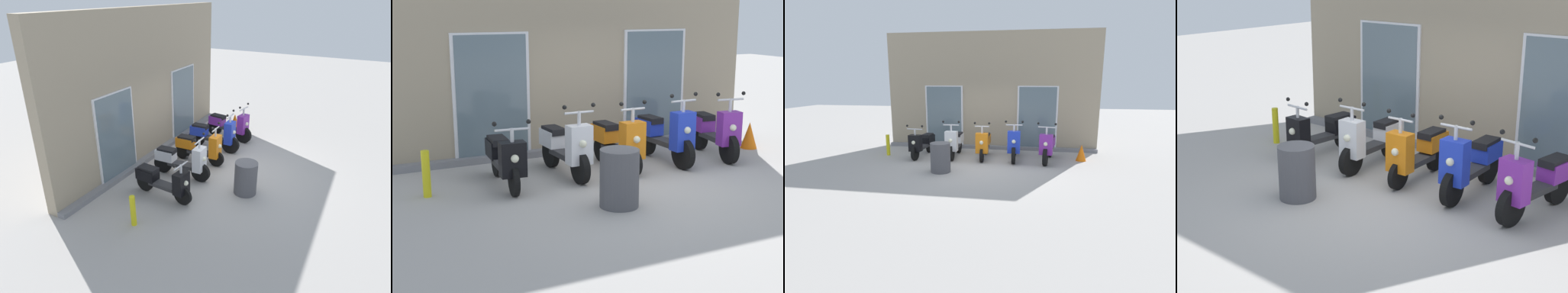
% 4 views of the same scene
% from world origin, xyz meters
% --- Properties ---
extents(ground_plane, '(40.00, 40.00, 0.00)m').
position_xyz_m(ground_plane, '(0.00, 0.00, 0.00)').
color(ground_plane, '#A8A39E').
extents(storefront_facade, '(7.65, 0.50, 4.18)m').
position_xyz_m(storefront_facade, '(0.00, 2.64, 2.02)').
color(storefront_facade, gray).
rests_on(storefront_facade, ground_plane).
extents(scooter_black, '(0.57, 1.60, 1.13)m').
position_xyz_m(scooter_black, '(-2.04, 0.90, 0.46)').
color(scooter_black, black).
rests_on(scooter_black, ground_plane).
extents(scooter_white, '(0.57, 1.65, 1.27)m').
position_xyz_m(scooter_white, '(-0.95, 1.00, 0.48)').
color(scooter_white, black).
rests_on(scooter_white, ground_plane).
extents(scooter_orange, '(0.51, 1.53, 1.25)m').
position_xyz_m(scooter_orange, '(0.02, 0.97, 0.49)').
color(scooter_orange, black).
rests_on(scooter_orange, ground_plane).
extents(scooter_blue, '(0.56, 1.69, 1.32)m').
position_xyz_m(scooter_blue, '(1.00, 0.98, 0.50)').
color(scooter_blue, black).
rests_on(scooter_blue, ground_plane).
extents(scooter_purple, '(0.64, 1.67, 1.28)m').
position_xyz_m(scooter_purple, '(2.05, 0.92, 0.48)').
color(scooter_purple, black).
rests_on(scooter_purple, ground_plane).
extents(curb_bollard, '(0.12, 0.12, 0.70)m').
position_xyz_m(curb_bollard, '(-3.24, 0.86, 0.35)').
color(curb_bollard, yellow).
rests_on(curb_bollard, ground_plane).
extents(trash_bin, '(0.55, 0.55, 0.82)m').
position_xyz_m(trash_bin, '(-0.93, -0.76, 0.41)').
color(trash_bin, '#4C4C51').
rests_on(trash_bin, ground_plane).
extents(traffic_cone, '(0.32, 0.32, 0.52)m').
position_xyz_m(traffic_cone, '(3.10, 1.14, 0.26)').
color(traffic_cone, orange).
rests_on(traffic_cone, ground_plane).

